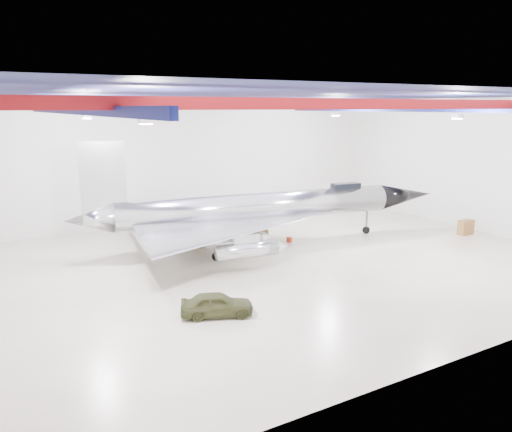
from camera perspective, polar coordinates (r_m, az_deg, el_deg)
floor at (r=33.59m, az=1.59°, el=-5.43°), size 40.00×40.00×0.00m
wall_back at (r=45.70m, az=-8.28°, el=6.25°), size 40.00×0.00×40.00m
wall_right at (r=45.99m, az=23.52°, el=5.40°), size 0.00×30.00×30.00m
ceiling at (r=31.99m, az=1.71°, el=13.68°), size 40.00×40.00×0.00m
ceiling_structure at (r=31.98m, az=1.71°, el=12.46°), size 39.50×29.50×1.08m
jet_aircraft at (r=37.34m, az=0.32°, el=0.60°), size 29.60×19.22×8.09m
jeep at (r=25.37m, az=-4.49°, el=-10.03°), size 3.90×2.71×1.23m
desk at (r=44.38m, az=22.84°, el=-1.19°), size 1.32×0.66×1.21m
crate_ply at (r=37.40m, az=-6.17°, el=-3.37°), size 0.58×0.53×0.34m
toolbox_red at (r=39.25m, az=-3.66°, el=-2.55°), size 0.59×0.52×0.35m
engine_drum at (r=35.99m, az=-1.82°, el=-3.91°), size 0.50×0.50×0.37m
parts_bin at (r=41.04m, az=0.95°, el=-1.82°), size 0.72×0.64×0.42m
crate_small at (r=36.46m, az=-8.80°, el=-3.90°), size 0.44×0.37×0.29m
tool_chest at (r=38.80m, az=3.83°, el=-2.70°), size 0.57×0.57×0.39m
oil_barrel at (r=38.48m, az=-1.06°, el=-2.80°), size 0.66×0.57×0.41m
spares_box at (r=40.60m, az=-4.34°, el=-2.07°), size 0.40×0.40×0.34m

